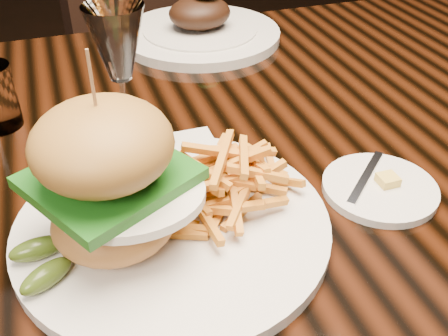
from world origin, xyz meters
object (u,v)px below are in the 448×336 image
object	(u,v)px
burger_plate	(161,192)
chair_far	(161,40)
wine_glass	(118,49)
far_dish	(200,30)
dining_table	(208,182)

from	to	relation	value
burger_plate	chair_far	xyz separation A→B (m)	(0.22, 1.05, -0.27)
wine_glass	chair_far	bearing A→B (deg)	75.33
burger_plate	far_dish	size ratio (longest dim) A/B	1.11
wine_glass	far_dish	size ratio (longest dim) A/B	0.64
burger_plate	far_dish	distance (m)	0.55
dining_table	burger_plate	size ratio (longest dim) A/B	4.74
dining_table	far_dish	xyz separation A→B (m)	(0.09, 0.34, 0.10)
wine_glass	dining_table	bearing A→B (deg)	-1.43
far_dish	chair_far	world-z (taller)	chair_far
far_dish	burger_plate	bearing A→B (deg)	-110.47
far_dish	chair_far	xyz separation A→B (m)	(0.03, 0.54, -0.23)
burger_plate	wine_glass	size ratio (longest dim) A/B	1.74
dining_table	burger_plate	world-z (taller)	burger_plate
dining_table	wine_glass	size ratio (longest dim) A/B	8.23
dining_table	chair_far	bearing A→B (deg)	81.97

